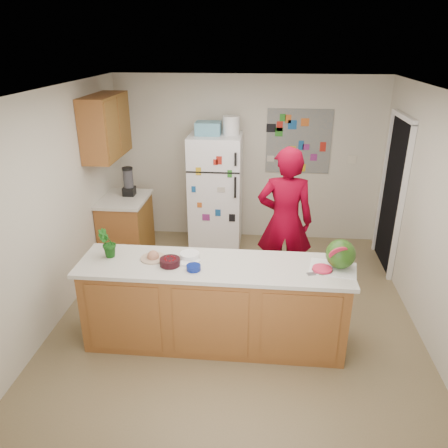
# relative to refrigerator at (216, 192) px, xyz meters

# --- Properties ---
(floor) EXTENTS (4.00, 4.50, 0.02)m
(floor) POSITION_rel_refrigerator_xyz_m (0.45, -1.88, -0.86)
(floor) COLOR brown
(floor) RESTS_ON ground
(wall_back) EXTENTS (4.00, 0.02, 2.50)m
(wall_back) POSITION_rel_refrigerator_xyz_m (0.45, 0.38, 0.40)
(wall_back) COLOR beige
(wall_back) RESTS_ON ground
(wall_left) EXTENTS (0.02, 4.50, 2.50)m
(wall_left) POSITION_rel_refrigerator_xyz_m (-1.56, -1.88, 0.40)
(wall_left) COLOR beige
(wall_left) RESTS_ON ground
(wall_right) EXTENTS (0.02, 4.50, 2.50)m
(wall_right) POSITION_rel_refrigerator_xyz_m (2.46, -1.88, 0.40)
(wall_right) COLOR beige
(wall_right) RESTS_ON ground
(ceiling) EXTENTS (4.00, 4.50, 0.02)m
(ceiling) POSITION_rel_refrigerator_xyz_m (0.45, -1.88, 1.66)
(ceiling) COLOR white
(ceiling) RESTS_ON wall_back
(doorway) EXTENTS (0.03, 0.85, 2.04)m
(doorway) POSITION_rel_refrigerator_xyz_m (2.44, -0.43, 0.17)
(doorway) COLOR black
(doorway) RESTS_ON ground
(peninsula_base) EXTENTS (2.60, 0.62, 0.88)m
(peninsula_base) POSITION_rel_refrigerator_xyz_m (0.25, -2.38, -0.41)
(peninsula_base) COLOR brown
(peninsula_base) RESTS_ON floor
(peninsula_top) EXTENTS (2.68, 0.70, 0.04)m
(peninsula_top) POSITION_rel_refrigerator_xyz_m (0.25, -2.38, 0.05)
(peninsula_top) COLOR silver
(peninsula_top) RESTS_ON peninsula_base
(side_counter_base) EXTENTS (0.60, 0.80, 0.86)m
(side_counter_base) POSITION_rel_refrigerator_xyz_m (-1.24, -0.53, -0.42)
(side_counter_base) COLOR brown
(side_counter_base) RESTS_ON floor
(side_counter_top) EXTENTS (0.64, 0.84, 0.04)m
(side_counter_top) POSITION_rel_refrigerator_xyz_m (-1.24, -0.53, 0.03)
(side_counter_top) COLOR silver
(side_counter_top) RESTS_ON side_counter_base
(upper_cabinets) EXTENTS (0.35, 1.00, 0.80)m
(upper_cabinets) POSITION_rel_refrigerator_xyz_m (-1.37, -0.58, 1.05)
(upper_cabinets) COLOR brown
(upper_cabinets) RESTS_ON wall_left
(refrigerator) EXTENTS (0.75, 0.70, 1.70)m
(refrigerator) POSITION_rel_refrigerator_xyz_m (0.00, 0.00, 0.00)
(refrigerator) COLOR silver
(refrigerator) RESTS_ON floor
(fridge_top_bin) EXTENTS (0.35, 0.28, 0.18)m
(fridge_top_bin) POSITION_rel_refrigerator_xyz_m (-0.10, 0.00, 0.94)
(fridge_top_bin) COLOR #5999B2
(fridge_top_bin) RESTS_ON refrigerator
(photo_collage) EXTENTS (0.95, 0.01, 0.95)m
(photo_collage) POSITION_rel_refrigerator_xyz_m (1.20, 0.36, 0.70)
(photo_collage) COLOR slate
(photo_collage) RESTS_ON wall_back
(person) EXTENTS (0.68, 0.45, 1.84)m
(person) POSITION_rel_refrigerator_xyz_m (0.98, -1.24, 0.07)
(person) COLOR maroon
(person) RESTS_ON floor
(blender_appliance) EXTENTS (0.14, 0.14, 0.38)m
(blender_appliance) POSITION_rel_refrigerator_xyz_m (-1.19, -0.41, 0.24)
(blender_appliance) COLOR black
(blender_appliance) RESTS_ON side_counter_top
(cutting_board) EXTENTS (0.49, 0.40, 0.01)m
(cutting_board) POSITION_rel_refrigerator_xyz_m (1.40, -2.37, 0.08)
(cutting_board) COLOR silver
(cutting_board) RESTS_ON peninsula_top
(watermelon) EXTENTS (0.28, 0.28, 0.28)m
(watermelon) POSITION_rel_refrigerator_xyz_m (1.46, -2.35, 0.22)
(watermelon) COLOR #2D611B
(watermelon) RESTS_ON cutting_board
(watermelon_slice) EXTENTS (0.18, 0.18, 0.02)m
(watermelon_slice) POSITION_rel_refrigerator_xyz_m (1.29, -2.42, 0.09)
(watermelon_slice) COLOR red
(watermelon_slice) RESTS_ON cutting_board
(cherry_bowl) EXTENTS (0.21, 0.21, 0.07)m
(cherry_bowl) POSITION_rel_refrigerator_xyz_m (-0.17, -2.44, 0.11)
(cherry_bowl) COLOR black
(cherry_bowl) RESTS_ON peninsula_top
(white_bowl) EXTENTS (0.26, 0.26, 0.06)m
(white_bowl) POSITION_rel_refrigerator_xyz_m (-0.01, -2.28, 0.10)
(white_bowl) COLOR silver
(white_bowl) RESTS_ON peninsula_top
(cobalt_bowl) EXTENTS (0.17, 0.17, 0.05)m
(cobalt_bowl) POSITION_rel_refrigerator_xyz_m (0.07, -2.51, 0.10)
(cobalt_bowl) COLOR navy
(cobalt_bowl) RESTS_ON peninsula_top
(plate) EXTENTS (0.31, 0.31, 0.02)m
(plate) POSITION_rel_refrigerator_xyz_m (-0.37, -2.33, 0.08)
(plate) COLOR beige
(plate) RESTS_ON peninsula_top
(paper_towel) EXTENTS (0.20, 0.19, 0.02)m
(paper_towel) POSITION_rel_refrigerator_xyz_m (0.01, -2.39, 0.08)
(paper_towel) COLOR silver
(paper_towel) RESTS_ON peninsula_top
(keys) EXTENTS (0.10, 0.07, 0.01)m
(keys) POSITION_rel_refrigerator_xyz_m (1.19, -2.49, 0.08)
(keys) COLOR slate
(keys) RESTS_ON peninsula_top
(potted_plant) EXTENTS (0.22, 0.21, 0.31)m
(potted_plant) POSITION_rel_refrigerator_xyz_m (-0.83, -2.33, 0.22)
(potted_plant) COLOR #13400A
(potted_plant) RESTS_ON peninsula_top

